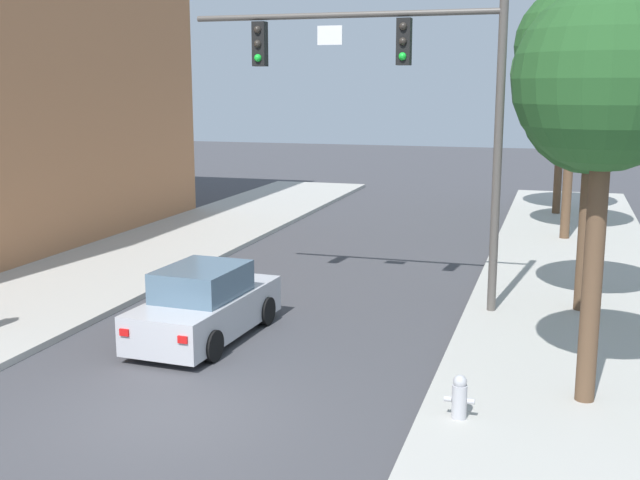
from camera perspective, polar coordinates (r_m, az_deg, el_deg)
name	(u,v)px	position (r m, az deg, el deg)	size (l,w,h in m)	color
ground_plane	(167,415)	(13.53, -10.99, -12.34)	(120.00, 120.00, 0.00)	#424247
sidewalk_right	(582,465)	(12.12, 18.43, -15.23)	(5.00, 60.00, 0.15)	#B2AFA8
traffic_signal_mast	(406,84)	(18.58, 6.23, 11.18)	(7.45, 0.38, 7.50)	#514C47
car_lead_silver	(205,306)	(17.04, -8.30, -4.72)	(2.00, 4.32, 1.60)	#B7B7BC
fire_hydrant	(459,397)	(12.86, 10.07, -11.12)	(0.48, 0.24, 0.72)	#B2B2B7
street_tree_nearest	(606,82)	(13.23, 20.00, 10.69)	(2.91, 2.91, 6.75)	brown
street_tree_second	(594,104)	(18.95, 19.20, 9.30)	(3.24, 3.24, 6.44)	brown
street_tree_third	(576,47)	(28.14, 18.03, 13.16)	(4.01, 4.01, 8.50)	brown
street_tree_farthest	(564,74)	(33.70, 17.25, 11.40)	(4.23, 4.23, 7.79)	brown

